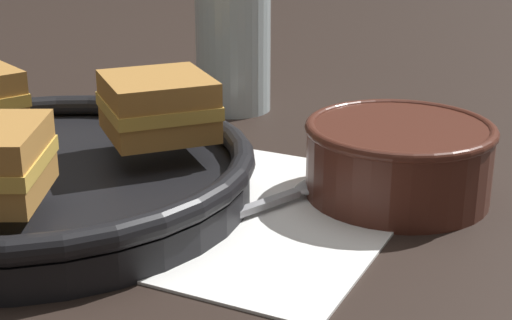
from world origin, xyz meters
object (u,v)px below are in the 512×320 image
(soup_bowl, at_px, (399,155))
(skillet, at_px, (37,175))
(spoon, at_px, (301,191))
(sandwich_near_left, at_px, (158,106))
(drinking_glass, at_px, (233,49))

(soup_bowl, distance_m, skillet, 0.27)
(spoon, xyz_separation_m, sandwich_near_left, (-0.04, 0.11, 0.06))
(spoon, xyz_separation_m, drinking_glass, (0.17, 0.20, 0.06))
(soup_bowl, relative_size, sandwich_near_left, 1.26)
(drinking_glass, bearing_deg, skillet, -172.24)
(drinking_glass, bearing_deg, soup_bowl, -115.15)
(sandwich_near_left, relative_size, drinking_glass, 0.87)
(skillet, height_order, sandwich_near_left, sandwich_near_left)
(skillet, distance_m, drinking_glass, 0.29)
(soup_bowl, xyz_separation_m, drinking_glass, (0.12, 0.25, 0.03))
(soup_bowl, bearing_deg, spoon, 133.18)
(skillet, bearing_deg, drinking_glass, 7.76)
(skillet, relative_size, sandwich_near_left, 3.73)
(skillet, bearing_deg, spoon, -53.07)
(spoon, xyz_separation_m, skillet, (-0.12, 0.16, 0.01))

